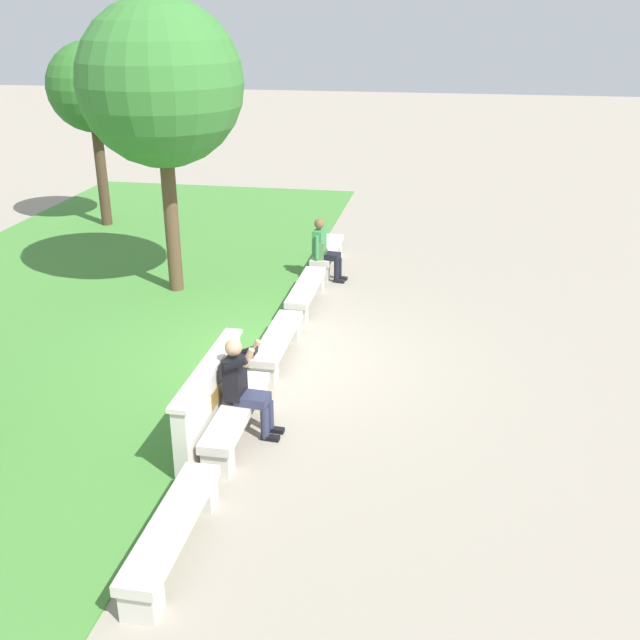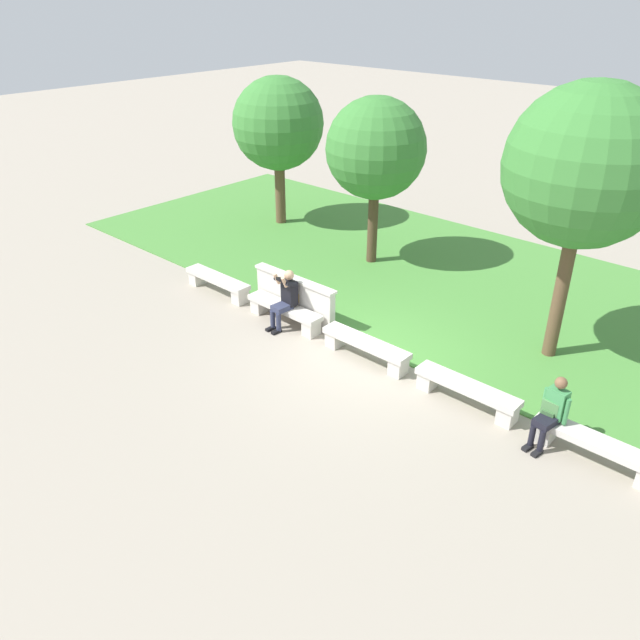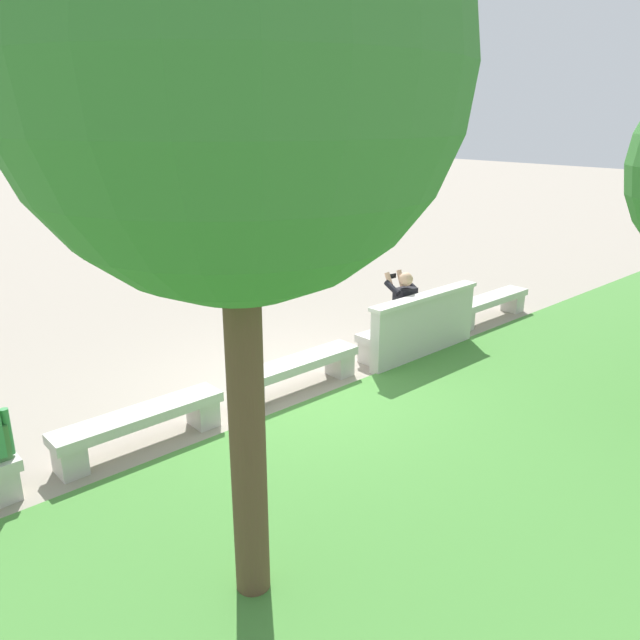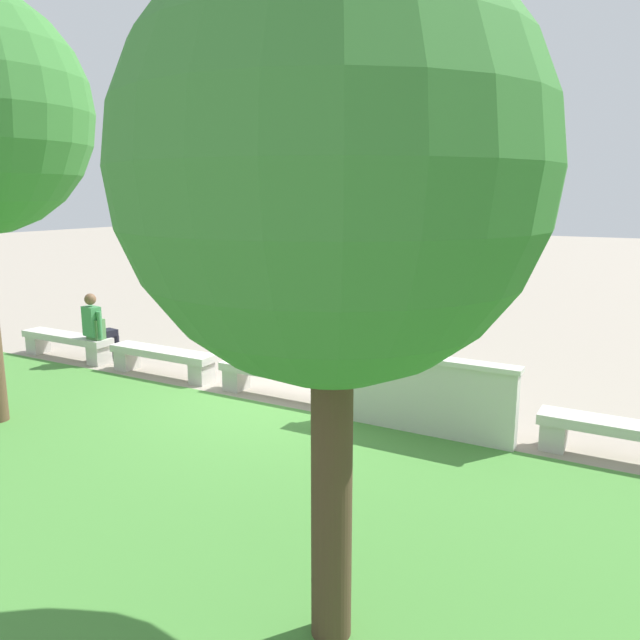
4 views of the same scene
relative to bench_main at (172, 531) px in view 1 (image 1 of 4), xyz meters
name	(u,v)px [view 1 (image 1 of 4)]	position (x,y,z in m)	size (l,w,h in m)	color
ground_plane	(278,360)	(4.63, 0.00, -0.30)	(80.00, 80.00, 0.00)	gray
grass_strip	(24,339)	(4.63, 4.38, -0.29)	(23.26, 8.00, 0.03)	#478438
bench_main	(172,531)	(0.00, 0.00, 0.00)	(2.00, 0.40, 0.45)	beige
bench_near	(237,416)	(2.32, 0.00, 0.00)	(2.00, 0.40, 0.45)	beige
bench_mid	(278,343)	(4.63, 0.00, 0.00)	(2.00, 0.40, 0.45)	beige
bench_far	(306,291)	(6.95, 0.00, 0.00)	(2.00, 0.40, 0.45)	beige
bench_end	(327,254)	(9.27, 0.00, 0.00)	(2.00, 0.40, 0.45)	beige
backrest_wall_with_plaque	(210,399)	(2.32, 0.34, 0.21)	(2.32, 0.24, 1.01)	beige
person_photographer	(244,382)	(2.44, -0.08, 0.43)	(0.49, 0.74, 1.32)	black
person_distant	(324,248)	(8.51, -0.07, 0.37)	(0.47, 0.71, 1.26)	black
backpack	(320,250)	(8.47, 0.01, 0.32)	(0.28, 0.24, 0.43)	#4C7F47
tree_behind_wall	(161,84)	(7.34, 2.68, 3.59)	(2.96, 2.96, 5.39)	brown
tree_right_background	(92,89)	(11.53, 6.08, 3.05)	(2.11, 2.11, 4.45)	#4C3826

